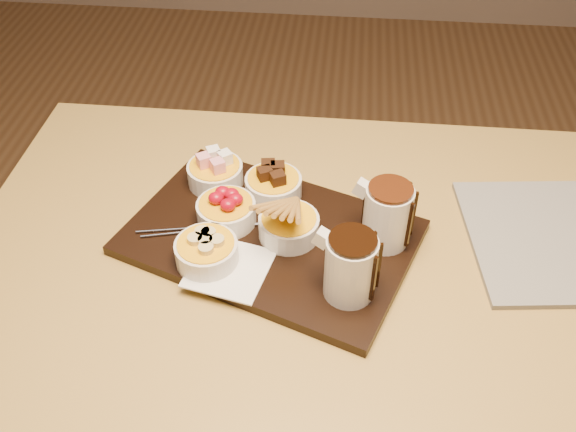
# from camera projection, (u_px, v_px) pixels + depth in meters

# --- Properties ---
(dining_table) EXTENTS (1.20, 0.80, 0.75)m
(dining_table) POSITION_uv_depth(u_px,v_px,m) (320.00, 293.00, 1.12)
(dining_table) COLOR #A6853D
(dining_table) RESTS_ON ground
(serving_board) EXTENTS (0.54, 0.44, 0.02)m
(serving_board) POSITION_uv_depth(u_px,v_px,m) (270.00, 237.00, 1.07)
(serving_board) COLOR black
(serving_board) RESTS_ON dining_table
(napkin) EXTENTS (0.14, 0.14, 0.00)m
(napkin) POSITION_uv_depth(u_px,v_px,m) (229.00, 268.00, 1.01)
(napkin) COLOR white
(napkin) RESTS_ON serving_board
(bowl_marshmallows) EXTENTS (0.10, 0.10, 0.04)m
(bowl_marshmallows) POSITION_uv_depth(u_px,v_px,m) (215.00, 174.00, 1.15)
(bowl_marshmallows) COLOR silver
(bowl_marshmallows) RESTS_ON serving_board
(bowl_cake) EXTENTS (0.10, 0.10, 0.04)m
(bowl_cake) POSITION_uv_depth(u_px,v_px,m) (273.00, 187.00, 1.13)
(bowl_cake) COLOR silver
(bowl_cake) RESTS_ON serving_board
(bowl_strawberries) EXTENTS (0.10, 0.10, 0.04)m
(bowl_strawberries) POSITION_uv_depth(u_px,v_px,m) (226.00, 212.00, 1.08)
(bowl_strawberries) COLOR silver
(bowl_strawberries) RESTS_ON serving_board
(bowl_biscotti) EXTENTS (0.10, 0.10, 0.04)m
(bowl_biscotti) POSITION_uv_depth(u_px,v_px,m) (289.00, 227.00, 1.05)
(bowl_biscotti) COLOR silver
(bowl_biscotti) RESTS_ON serving_board
(bowl_bananas) EXTENTS (0.10, 0.10, 0.04)m
(bowl_bananas) POSITION_uv_depth(u_px,v_px,m) (207.00, 252.00, 1.01)
(bowl_bananas) COLOR silver
(bowl_bananas) RESTS_ON serving_board
(pitcher_dark_chocolate) EXTENTS (0.10, 0.10, 0.11)m
(pitcher_dark_chocolate) POSITION_uv_depth(u_px,v_px,m) (350.00, 268.00, 0.94)
(pitcher_dark_chocolate) COLOR silver
(pitcher_dark_chocolate) RESTS_ON serving_board
(pitcher_milk_chocolate) EXTENTS (0.10, 0.10, 0.11)m
(pitcher_milk_chocolate) POSITION_uv_depth(u_px,v_px,m) (387.00, 216.00, 1.02)
(pitcher_milk_chocolate) COLOR silver
(pitcher_milk_chocolate) RESTS_ON serving_board
(fondue_skewers) EXTENTS (0.08, 0.26, 0.01)m
(fondue_skewers) POSITION_uv_depth(u_px,v_px,m) (214.00, 226.00, 1.07)
(fondue_skewers) COLOR silver
(fondue_skewers) RESTS_ON serving_board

